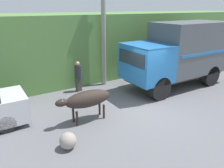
# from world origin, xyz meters

# --- Properties ---
(ground_plane) EXTENTS (60.00, 60.00, 0.00)m
(ground_plane) POSITION_xyz_m (0.00, 0.00, 0.00)
(ground_plane) COLOR slate
(hillside_embankment) EXTENTS (32.00, 5.39, 3.89)m
(hillside_embankment) POSITION_xyz_m (0.00, 6.81, 1.94)
(hillside_embankment) COLOR #568442
(hillside_embankment) RESTS_ON ground_plane
(building_backdrop) EXTENTS (6.05, 2.70, 3.35)m
(building_backdrop) POSITION_xyz_m (-2.61, 5.68, 1.69)
(building_backdrop) COLOR #8CC69E
(building_backdrop) RESTS_ON ground_plane
(cargo_truck) EXTENTS (6.27, 2.35, 3.52)m
(cargo_truck) POSITION_xyz_m (3.53, 1.37, 1.92)
(cargo_truck) COLOR #2D2D2D
(cargo_truck) RESTS_ON ground_plane
(brown_cow) EXTENTS (2.24, 0.65, 1.25)m
(brown_cow) POSITION_xyz_m (-2.66, 0.37, 0.92)
(brown_cow) COLOR #2D231E
(brown_cow) RESTS_ON ground_plane
(pedestrian_on_hill) EXTENTS (0.38, 0.38, 1.62)m
(pedestrian_on_hill) POSITION_xyz_m (-1.66, 3.55, 0.89)
(pedestrian_on_hill) COLOR #38332D
(pedestrian_on_hill) RESTS_ON ground_plane
(utility_pole) EXTENTS (0.90, 0.25, 5.98)m
(utility_pole) POSITION_xyz_m (0.04, 3.78, 3.09)
(utility_pole) COLOR gray
(utility_pole) RESTS_ON ground_plane
(roadside_rock) EXTENTS (0.55, 0.55, 0.55)m
(roadside_rock) POSITION_xyz_m (-3.99, -0.95, 0.27)
(roadside_rock) COLOR gray
(roadside_rock) RESTS_ON ground_plane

